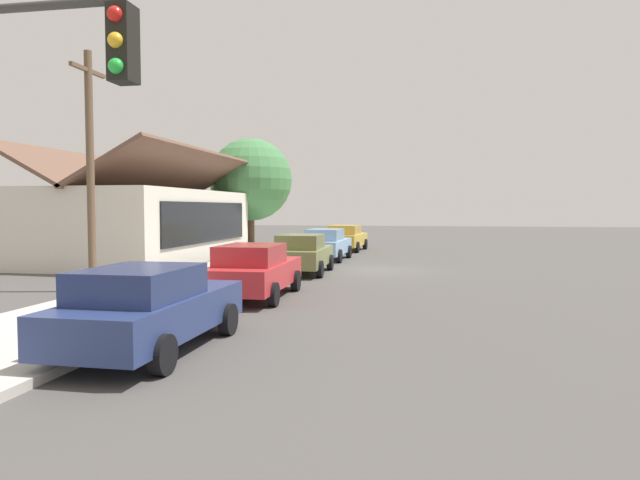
# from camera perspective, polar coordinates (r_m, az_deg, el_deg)

# --- Properties ---
(ground_plane) EXTENTS (120.00, 120.00, 0.00)m
(ground_plane) POSITION_cam_1_polar(r_m,az_deg,el_deg) (24.38, 5.41, -3.02)
(ground_plane) COLOR #4C4947
(sidewalk_curb) EXTENTS (60.00, 4.20, 0.16)m
(sidewalk_curb) POSITION_cam_1_polar(r_m,az_deg,el_deg) (25.47, -7.26, -2.58)
(sidewalk_curb) COLOR beige
(sidewalk_curb) RESTS_ON ground
(car_navy) EXTENTS (4.73, 2.15, 1.59)m
(car_navy) POSITION_cam_1_polar(r_m,az_deg,el_deg) (11.01, -16.68, -6.47)
(car_navy) COLOR navy
(car_navy) RESTS_ON ground
(car_cherry) EXTENTS (4.76, 2.11, 1.59)m
(car_cherry) POSITION_cam_1_polar(r_m,az_deg,el_deg) (16.84, -6.59, -3.03)
(car_cherry) COLOR red
(car_cherry) RESTS_ON ground
(car_olive) EXTENTS (4.43, 2.14, 1.59)m
(car_olive) POSITION_cam_1_polar(r_m,az_deg,el_deg) (22.90, -1.80, -1.36)
(car_olive) COLOR olive
(car_olive) RESTS_ON ground
(car_skyblue) EXTENTS (4.66, 2.12, 1.59)m
(car_skyblue) POSITION_cam_1_polar(r_m,az_deg,el_deg) (28.82, 0.64, -0.41)
(car_skyblue) COLOR #8CB7E0
(car_skyblue) RESTS_ON ground
(car_mustard) EXTENTS (4.89, 2.30, 1.59)m
(car_mustard) POSITION_cam_1_polar(r_m,az_deg,el_deg) (35.11, 2.60, 0.24)
(car_mustard) COLOR gold
(car_mustard) RESTS_ON ground
(storefront_building) EXTENTS (13.60, 7.28, 5.51)m
(storefront_building) POSITION_cam_1_polar(r_m,az_deg,el_deg) (30.34, -17.26, 1.69)
(storefront_building) COLOR silver
(storefront_building) RESTS_ON ground
(shade_tree) EXTENTS (5.29, 5.29, 7.10)m
(shade_tree) POSITION_cam_1_polar(r_m,az_deg,el_deg) (37.18, -6.93, 5.98)
(shade_tree) COLOR brown
(shade_tree) RESTS_ON ground
(utility_pole_wooden) EXTENTS (1.80, 0.24, 7.50)m
(utility_pole_wooden) POSITION_cam_1_polar(r_m,az_deg,el_deg) (19.36, -21.95, 6.80)
(utility_pole_wooden) COLOR brown
(utility_pole_wooden) RESTS_ON ground
(fire_hydrant_red) EXTENTS (0.22, 0.22, 0.71)m
(fire_hydrant_red) POSITION_cam_1_polar(r_m,az_deg,el_deg) (28.65, -2.33, -1.07)
(fire_hydrant_red) COLOR red
(fire_hydrant_red) RESTS_ON sidewalk_curb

